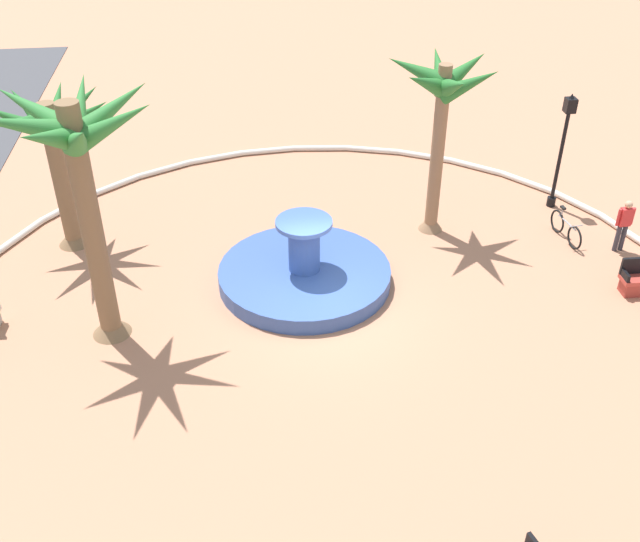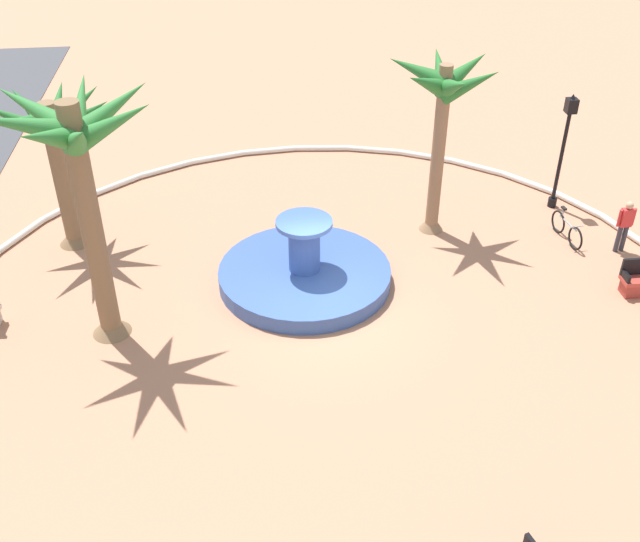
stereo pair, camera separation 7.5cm
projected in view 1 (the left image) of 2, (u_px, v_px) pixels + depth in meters
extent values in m
plane|color=tan|center=(327.00, 311.00, 19.40)|extent=(80.00, 80.00, 0.00)
torus|color=silver|center=(327.00, 308.00, 19.34)|extent=(20.25, 20.25, 0.20)
cylinder|color=#38569E|center=(305.00, 275.00, 20.39)|extent=(4.76, 4.76, 0.45)
cylinder|color=#236093|center=(305.00, 276.00, 20.41)|extent=(4.18, 4.18, 0.34)
cylinder|color=#38569E|center=(304.00, 247.00, 19.87)|extent=(0.86, 0.86, 1.39)
cylinder|color=#3D5FAD|center=(304.00, 223.00, 19.45)|extent=(1.52, 1.52, 0.12)
cylinder|color=brown|center=(92.00, 229.00, 16.94)|extent=(0.51, 0.51, 6.10)
cone|color=brown|center=(111.00, 325.00, 18.51)|extent=(0.97, 0.97, 0.50)
cone|color=#337F38|center=(80.00, 110.00, 16.23)|extent=(2.04, 0.68, 1.51)
cone|color=#337F38|center=(34.00, 109.00, 15.75)|extent=(1.57, 2.06, 1.18)
cone|color=#337F38|center=(22.00, 125.00, 15.06)|extent=(1.25, 2.14, 1.20)
cone|color=#337F38|center=(48.00, 138.00, 14.72)|extent=(2.13, 1.17, 1.34)
cone|color=#337F38|center=(79.00, 140.00, 14.85)|extent=(2.10, 1.20, 1.47)
cone|color=#337F38|center=(112.00, 125.00, 15.45)|extent=(0.93, 2.10, 1.44)
cone|color=#337F38|center=(110.00, 110.00, 15.94)|extent=(1.59, 2.04, 1.31)
cylinder|color=brown|center=(61.00, 177.00, 20.94)|extent=(0.49, 0.49, 4.43)
cone|color=brown|center=(74.00, 237.00, 22.04)|extent=(0.93, 0.93, 0.50)
cone|color=#28702D|center=(56.00, 107.00, 20.64)|extent=(1.96, 0.73, 1.38)
cone|color=#28702D|center=(30.00, 111.00, 20.39)|extent=(1.78, 1.74, 1.37)
cone|color=#28702D|center=(17.00, 120.00, 19.87)|extent=(0.57, 1.92, 1.40)
cone|color=#28702D|center=(19.00, 123.00, 19.21)|extent=(1.88, 1.66, 1.06)
cone|color=#28702D|center=(39.00, 127.00, 19.13)|extent=(1.99, 0.66, 1.12)
cone|color=#28702D|center=(66.00, 125.00, 19.48)|extent=(1.78, 1.75, 1.30)
cone|color=#28702D|center=(79.00, 118.00, 20.01)|extent=(0.65, 1.94, 1.39)
cone|color=#28702D|center=(74.00, 109.00, 20.48)|extent=(1.75, 1.78, 1.34)
cylinder|color=#8E6B4C|center=(437.00, 152.00, 21.45)|extent=(0.39, 0.39, 5.19)
cone|color=#8E6B4C|center=(431.00, 222.00, 22.77)|extent=(0.74, 0.74, 0.50)
cone|color=#28702D|center=(439.00, 69.00, 20.84)|extent=(1.78, 0.64, 1.26)
cone|color=#28702D|center=(416.00, 70.00, 20.36)|extent=(1.27, 1.84, 1.04)
cone|color=#28702D|center=(427.00, 83.00, 19.76)|extent=(1.50, 1.75, 1.20)
cone|color=#28702D|center=(454.00, 86.00, 19.56)|extent=(1.80, 0.66, 1.18)
cone|color=#28702D|center=(470.00, 83.00, 20.01)|extent=(1.35, 1.78, 1.35)
cone|color=#28702D|center=(465.00, 69.00, 20.57)|extent=(1.40, 1.80, 1.12)
cube|color=black|center=(625.00, 276.00, 19.72)|extent=(0.45, 0.09, 0.24)
cylinder|color=black|center=(559.00, 161.00, 23.24)|extent=(0.12, 0.12, 3.23)
cylinder|color=black|center=(551.00, 202.00, 24.06)|extent=(0.28, 0.28, 0.30)
cube|color=black|center=(570.00, 105.00, 22.22)|extent=(0.32, 0.32, 0.44)
sphere|color=#F2EDCC|center=(570.00, 105.00, 22.22)|extent=(0.22, 0.22, 0.22)
cone|color=black|center=(572.00, 96.00, 22.06)|extent=(0.20, 0.20, 0.18)
torus|color=black|center=(575.00, 238.00, 21.78)|extent=(0.72, 0.16, 0.72)
torus|color=black|center=(557.00, 221.00, 22.58)|extent=(0.72, 0.16, 0.72)
cylinder|color=#99999E|center=(567.00, 223.00, 22.05)|extent=(0.95, 0.18, 0.05)
cylinder|color=#99999E|center=(562.00, 213.00, 22.25)|extent=(0.04, 0.04, 0.30)
cube|color=black|center=(563.00, 208.00, 22.15)|extent=(0.21, 0.13, 0.06)
cylinder|color=#99999E|center=(576.00, 226.00, 21.62)|extent=(0.09, 0.44, 0.03)
cylinder|color=#33333D|center=(623.00, 237.00, 21.66)|extent=(0.14, 0.14, 0.86)
cylinder|color=#33333D|center=(617.00, 238.00, 21.64)|extent=(0.14, 0.14, 0.86)
cube|color=red|center=(626.00, 217.00, 21.25)|extent=(0.22, 0.35, 0.56)
sphere|color=tan|center=(629.00, 205.00, 21.03)|extent=(0.22, 0.22, 0.22)
cylinder|color=red|center=(633.00, 216.00, 21.29)|extent=(0.09, 0.09, 0.53)
cylinder|color=red|center=(619.00, 217.00, 21.22)|extent=(0.09, 0.09, 0.53)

